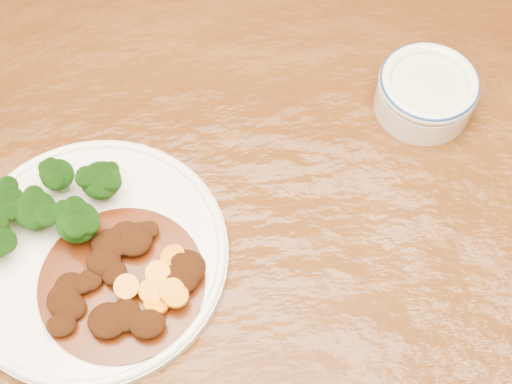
{
  "coord_description": "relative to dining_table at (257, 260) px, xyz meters",
  "views": [
    {
      "loc": [
        -0.03,
        -0.36,
        1.48
      ],
      "look_at": [
        0.0,
        0.04,
        0.77
      ],
      "focal_mm": 50.0,
      "sensor_mm": 36.0,
      "label": 1
    }
  ],
  "objects": [
    {
      "name": "broccoli_florets",
      "position": [
        -0.23,
        0.03,
        0.12
      ],
      "size": [
        0.16,
        0.12,
        0.05
      ],
      "color": "#5E8A47",
      "rests_on": "dinner_plate"
    },
    {
      "name": "dining_table",
      "position": [
        0.0,
        0.0,
        0.0
      ],
      "size": [
        1.54,
        0.98,
        0.75
      ],
      "rotation": [
        0.0,
        0.0,
        0.05
      ],
      "color": "#4E2B0D",
      "rests_on": "ground"
    },
    {
      "name": "dinner_plate",
      "position": [
        -0.19,
        -0.02,
        0.09
      ],
      "size": [
        0.3,
        0.3,
        0.02
      ],
      "rotation": [
        0.0,
        0.0,
        -0.13
      ],
      "color": "white",
      "rests_on": "dining_table"
    },
    {
      "name": "mince_stew",
      "position": [
        -0.15,
        -0.05,
        0.11
      ],
      "size": [
        0.18,
        0.18,
        0.03
      ],
      "color": "#4A1607",
      "rests_on": "dinner_plate"
    },
    {
      "name": "dip_bowl",
      "position": [
        0.22,
        0.16,
        0.11
      ],
      "size": [
        0.12,
        0.12,
        0.06
      ],
      "rotation": [
        0.0,
        0.0,
        0.04
      ],
      "color": "silver",
      "rests_on": "dining_table"
    }
  ]
}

